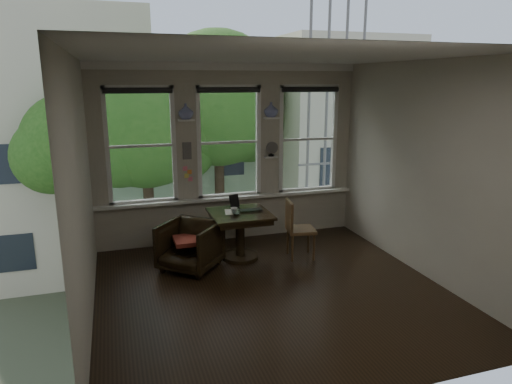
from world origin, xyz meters
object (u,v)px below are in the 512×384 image
object	(u,v)px
mug	(234,211)
table	(240,236)
armchair_left	(190,246)
laptop	(252,211)
side_chair_right	(301,229)

from	to	relation	value
mug	table	bearing A→B (deg)	25.58
armchair_left	laptop	bearing A→B (deg)	48.97
table	mug	bearing A→B (deg)	-154.42
armchair_left	side_chair_right	xyz separation A→B (m)	(1.74, -0.06, 0.10)
armchair_left	side_chair_right	bearing A→B (deg)	38.80
side_chair_right	laptop	size ratio (longest dim) A/B	2.60
table	side_chair_right	world-z (taller)	side_chair_right
laptop	mug	bearing A→B (deg)	-174.07
table	armchair_left	xyz separation A→B (m)	(-0.81, -0.17, -0.02)
table	mug	xyz separation A→B (m)	(-0.10, -0.05, 0.42)
table	armchair_left	distance (m)	0.83
armchair_left	table	bearing A→B (deg)	52.32
mug	side_chair_right	bearing A→B (deg)	-9.63
side_chair_right	mug	distance (m)	1.10
mug	laptop	bearing A→B (deg)	5.55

